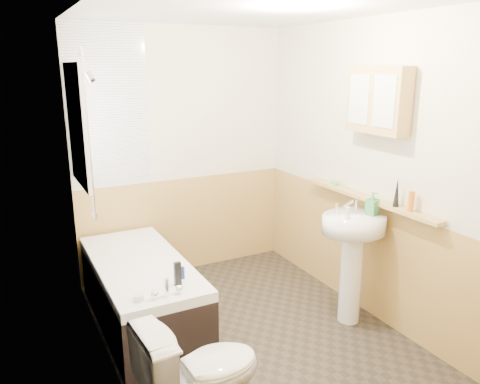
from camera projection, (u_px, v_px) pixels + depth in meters
The scene contains 26 objects.
floor at pixel (248, 330), 3.87m from camera, with size 2.80×2.80×0.00m, color black.
ceiling at pixel (250, 8), 3.22m from camera, with size 2.80×2.80×0.00m, color white.
wall_back at pixel (183, 154), 4.75m from camera, with size 2.20×0.02×2.50m, color beige.
wall_front at pixel (384, 244), 2.34m from camera, with size 2.20×0.02×2.50m, color beige.
wall_left at pixel (100, 203), 3.05m from camera, with size 0.02×2.80×2.50m, color beige.
wall_right at pixel (362, 169), 4.04m from camera, with size 0.02×2.80×2.50m, color beige.
wainscot_right at pixel (354, 251), 4.22m from camera, with size 0.01×2.80×1.00m, color tan.
wainscot_front at pixel (370, 372), 2.55m from camera, with size 2.20×0.01×1.00m, color tan.
wainscot_back at pixel (186, 224), 4.93m from camera, with size 2.20×0.01×1.00m, color tan.
tile_cladding_left at pixel (103, 202), 3.06m from camera, with size 0.01×2.80×2.50m, color white.
tile_return_back at pixel (108, 107), 4.28m from camera, with size 0.75×0.01×1.50m, color white.
window at pixel (78, 125), 3.78m from camera, with size 0.03×0.79×0.99m.
bathtub at pixel (141, 290), 3.94m from camera, with size 0.70×1.59×0.69m.
shower_riser at pixel (89, 123), 3.47m from camera, with size 0.11×0.09×1.31m.
toilet at pixel (201, 375), 2.74m from camera, with size 0.41×0.74×0.73m, color white.
sink at pixel (353, 246), 3.85m from camera, with size 0.55×0.45×1.07m.
pine_shelf at pixel (367, 198), 3.92m from camera, with size 0.10×1.51×0.03m, color tan.
medicine_cabinet at pixel (378, 100), 3.64m from camera, with size 0.15×0.57×0.52m.
foam_can at pixel (411, 201), 3.50m from camera, with size 0.05×0.05×0.16m, color orange.
green_bottle at pixel (397, 192), 3.61m from camera, with size 0.05×0.05×0.24m, color black.
black_jar at pixel (334, 183), 4.29m from camera, with size 0.06×0.06×0.04m, color #59C647.
soap_bottle at pixel (372, 209), 3.78m from camera, with size 0.09×0.19×0.09m, color #388447.
clear_bottle at pixel (348, 213), 3.67m from camera, with size 0.03×0.03×0.10m, color silver.
blue_gel at pixel (178, 274), 3.43m from camera, with size 0.05×0.03×0.18m, color black.
cream_jar at pixel (139, 298), 3.21m from camera, with size 0.07×0.07×0.04m, color silver.
orange_bottle at pixel (183, 273), 3.55m from camera, with size 0.03×0.03×0.09m, color navy.
Camera 1 is at (-1.65, -3.02, 2.11)m, focal length 35.00 mm.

